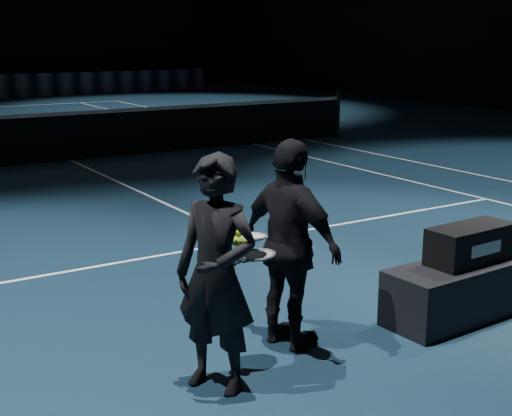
{
  "coord_description": "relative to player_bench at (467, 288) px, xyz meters",
  "views": [
    {
      "loc": [
        -4.14,
        -13.24,
        2.33
      ],
      "look_at": [
        -1.61,
        -9.2,
        1.17
      ],
      "focal_mm": 50.0,
      "sensor_mm": 36.0,
      "label": 1
    }
  ],
  "objects": [
    {
      "name": "racket_lower",
      "position": [
        -2.01,
        0.15,
        0.59
      ],
      "size": [
        0.71,
        0.44,
        0.03
      ],
      "primitive_type": null,
      "rotation": [
        0.0,
        0.0,
        0.36
      ],
      "color": "black",
      "rests_on": "player_a"
    },
    {
      "name": "floor",
      "position": [
        -0.42,
        9.33,
        -0.24
      ],
      "size": [
        36.0,
        36.0,
        0.0
      ],
      "primitive_type": "plane",
      "color": "#0D1B31",
      "rests_on": "ground"
    },
    {
      "name": "tennis_balls",
      "position": [
        -2.19,
        0.09,
        0.75
      ],
      "size": [
        0.12,
        0.1,
        0.12
      ],
      "primitive_type": null,
      "color": "#D5EA31",
      "rests_on": "racket_upper"
    },
    {
      "name": "court_lines",
      "position": [
        -0.42,
        9.33,
        -0.23
      ],
      "size": [
        10.98,
        23.78,
        0.01
      ],
      "primitive_type": null,
      "color": "white",
      "rests_on": "floor"
    },
    {
      "name": "racket_bag",
      "position": [
        0.0,
        0.0,
        0.39
      ],
      "size": [
        0.8,
        0.37,
        0.32
      ],
      "primitive_type": "cube",
      "rotation": [
        0.0,
        0.0,
        0.05
      ],
      "color": "black",
      "rests_on": "player_bench"
    },
    {
      "name": "player_b",
      "position": [
        -1.63,
        0.29,
        0.57
      ],
      "size": [
        0.59,
        1.0,
        1.6
      ],
      "primitive_type": "imported",
      "rotation": [
        0.0,
        0.0,
        1.8
      ],
      "color": "black",
      "rests_on": "floor"
    },
    {
      "name": "player_a",
      "position": [
        -2.43,
        -0.0,
        0.57
      ],
      "size": [
        0.63,
        0.7,
        1.6
      ],
      "primitive_type": "imported",
      "rotation": [
        0.0,
        0.0,
        -1.02
      ],
      "color": "black",
      "rests_on": "floor"
    },
    {
      "name": "player_bench",
      "position": [
        0.0,
        0.0,
        0.0
      ],
      "size": [
        1.6,
        0.6,
        0.47
      ],
      "primitive_type": "cube",
      "rotation": [
        0.0,
        0.0,
        0.05
      ],
      "color": "black",
      "rests_on": "floor"
    },
    {
      "name": "net_post_right",
      "position": [
        5.98,
        9.33,
        0.31
      ],
      "size": [
        0.1,
        0.1,
        1.1
      ],
      "primitive_type": "cylinder",
      "color": "black",
      "rests_on": "floor"
    },
    {
      "name": "racket_upper",
      "position": [
        -2.07,
        0.17,
        0.73
      ],
      "size": [
        0.71,
        0.48,
        0.1
      ],
      "primitive_type": null,
      "rotation": [
        0.0,
        0.1,
        0.43
      ],
      "color": "black",
      "rests_on": "player_b"
    },
    {
      "name": "bag_signature",
      "position": [
        0.0,
        -0.17,
        0.39
      ],
      "size": [
        0.37,
        0.02,
        0.11
      ],
      "primitive_type": "cube",
      "rotation": [
        0.0,
        0.0,
        0.05
      ],
      "color": "white",
      "rests_on": "racket_bag"
    },
    {
      "name": "net_mesh",
      "position": [
        -0.42,
        9.33,
        0.21
      ],
      "size": [
        12.8,
        0.02,
        0.86
      ],
      "primitive_type": "cube",
      "color": "black",
      "rests_on": "floor"
    },
    {
      "name": "net_tape",
      "position": [
        -0.42,
        9.33,
        0.68
      ],
      "size": [
        12.8,
        0.03,
        0.07
      ],
      "primitive_type": "cube",
      "color": "white",
      "rests_on": "net_mesh"
    }
  ]
}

